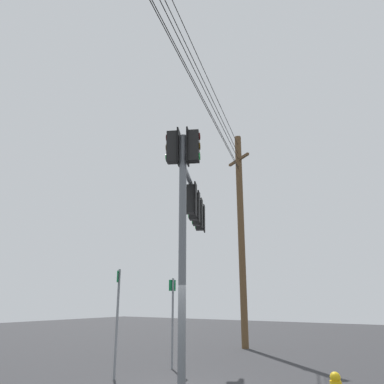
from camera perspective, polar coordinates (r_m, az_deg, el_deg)
The scene contains 5 objects.
signal_mast_assembly at distance 11.67m, azimuth -0.22°, elevation -2.09°, with size 5.48×3.07×6.77m.
utility_pole_wooden at distance 18.72m, azimuth 7.47°, elevation -6.14°, with size 1.11×1.63×10.41m.
route_sign_primary at distance 11.69m, azimuth -11.28°, elevation -17.37°, with size 0.30×0.25×3.02m.
route_sign_secondary at distance 13.16m, azimuth -2.98°, elevation -18.07°, with size 0.27×0.12×2.84m.
overhead_wire_span at distance 11.56m, azimuth -2.79°, elevation 23.66°, with size 18.94×5.45×2.16m.
Camera 1 is at (-7.84, -5.45, 2.16)m, focal length 35.17 mm.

